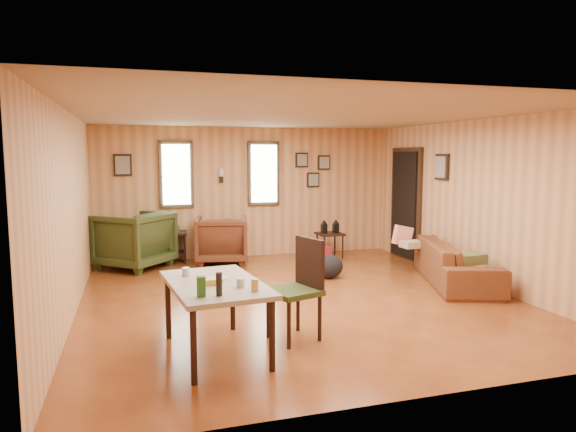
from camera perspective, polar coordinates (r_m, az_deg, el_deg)
name	(u,v)px	position (r m, az deg, el deg)	size (l,w,h in m)	color
room	(303,205)	(7.01, 1.62, 1.19)	(5.54, 6.04, 2.44)	brown
sofa	(456,256)	(7.97, 18.21, -4.23)	(2.11, 0.62, 0.82)	brown
recliner_brown	(222,238)	(9.08, -7.35, -2.39)	(0.88, 0.82, 0.91)	#4D2817
recliner_green	(134,237)	(8.95, -16.74, -2.29)	(1.02, 0.95, 1.05)	#313E1C
end_table	(172,241)	(9.31, -12.77, -2.76)	(0.57, 0.53, 0.67)	black
side_table	(330,232)	(9.48, 4.67, -1.75)	(0.46, 0.46, 0.72)	black
cooler	(318,254)	(9.22, 3.41, -4.20)	(0.42, 0.34, 0.27)	maroon
backpack	(329,267)	(7.94, 4.61, -5.62)	(0.43, 0.33, 0.37)	black
sofa_pillows	(435,248)	(7.99, 16.00, -3.46)	(0.53, 1.79, 0.37)	#586035
dining_table	(215,289)	(4.91, -8.07, -8.01)	(0.96, 1.44, 0.89)	gray
dining_chair	(300,283)	(5.30, 1.35, -7.43)	(0.59, 0.59, 1.04)	#313E1C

